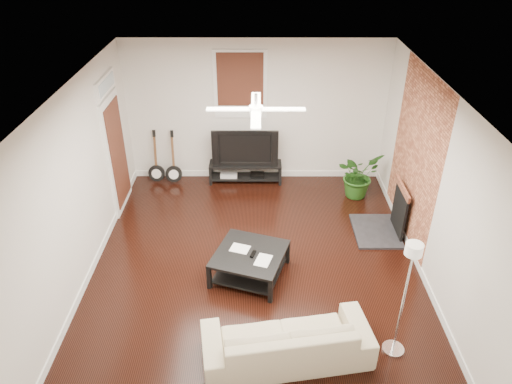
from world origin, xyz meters
TOP-DOWN VIEW (x-y plane):
  - room at (0.00, 0.00)m, footprint 5.01×6.01m
  - brick_accent at (2.49, 1.00)m, footprint 0.02×2.20m
  - fireplace at (2.20, 1.00)m, footprint 0.80×1.10m
  - window_back at (-0.30, 2.97)m, footprint 1.00×0.06m
  - door_left at (-2.46, 1.90)m, footprint 0.08×1.00m
  - tv_stand at (-0.22, 2.78)m, footprint 1.44×0.38m
  - tv at (-0.22, 2.80)m, footprint 1.29×0.17m
  - coffee_table at (-0.09, -0.11)m, footprint 1.24×1.24m
  - sofa at (0.38, -1.65)m, footprint 2.13×1.11m
  - floor_lamp at (1.73, -1.55)m, footprint 0.31×0.31m
  - potted_plant at (1.93, 2.24)m, footprint 1.05×1.03m
  - guitar_left at (-2.00, 2.75)m, footprint 0.34×0.24m
  - guitar_right at (-1.65, 2.72)m, footprint 0.35×0.26m
  - ceiling_fan at (0.00, 0.00)m, footprint 1.24×1.24m

SIDE VIEW (x-z plane):
  - tv_stand at x=-0.22m, z-range 0.00..0.40m
  - coffee_table at x=-0.09m, z-range 0.00..0.41m
  - sofa at x=0.38m, z-range 0.00..0.59m
  - potted_plant at x=1.93m, z-range 0.00..0.88m
  - fireplace at x=2.20m, z-range 0.00..0.92m
  - guitar_left at x=-2.00m, z-range 0.00..1.07m
  - guitar_right at x=-1.65m, z-range 0.00..1.07m
  - tv at x=-0.22m, z-range 0.40..1.14m
  - floor_lamp at x=1.73m, z-range 0.00..1.66m
  - door_left at x=-2.46m, z-range 0.00..2.50m
  - room at x=0.00m, z-range 0.00..2.80m
  - brick_accent at x=2.49m, z-range 0.00..2.80m
  - window_back at x=-0.30m, z-range 1.30..2.60m
  - ceiling_fan at x=0.00m, z-range 2.44..2.76m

